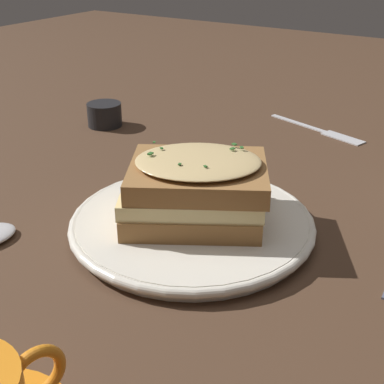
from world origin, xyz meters
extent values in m
plane|color=#473021|center=(0.00, 0.00, 0.00)|extent=(2.40, 2.40, 0.00)
cylinder|color=silver|center=(-0.01, -0.02, 0.01)|extent=(0.24, 0.24, 0.02)
torus|color=silver|center=(-0.01, -0.02, 0.01)|extent=(0.25, 0.25, 0.01)
cube|color=olive|center=(-0.01, -0.02, 0.03)|extent=(0.16, 0.17, 0.02)
cube|color=#EFDB93|center=(-0.01, -0.02, 0.05)|extent=(0.16, 0.17, 0.02)
cube|color=olive|center=(-0.01, -0.02, 0.06)|extent=(0.16, 0.17, 0.02)
ellipsoid|color=#DBBC7F|center=(-0.01, -0.02, 0.08)|extent=(0.15, 0.16, 0.01)
cube|color=#2D6028|center=(-0.03, -0.04, 0.08)|extent=(0.00, 0.00, 0.00)
cube|color=#2D6028|center=(0.04, -0.04, 0.08)|extent=(0.01, 0.01, 0.00)
cube|color=#2D6028|center=(-0.01, 0.02, 0.08)|extent=(0.00, 0.00, 0.00)
cube|color=#2D6028|center=(0.03, -0.04, 0.08)|extent=(0.01, 0.00, 0.00)
cube|color=#2D6028|center=(0.03, -0.05, 0.08)|extent=(0.01, 0.01, 0.00)
cube|color=#2D6028|center=(0.00, 0.04, 0.08)|extent=(0.00, 0.00, 0.00)
cube|color=#2D6028|center=(-0.03, -0.02, 0.08)|extent=(0.00, 0.00, 0.00)
cube|color=#2D6028|center=(-0.03, 0.02, 0.08)|extent=(0.01, 0.00, 0.00)
torus|color=orange|center=(-0.26, -0.06, 0.03)|extent=(0.04, 0.02, 0.04)
cube|color=silver|center=(0.37, 0.02, 0.00)|extent=(0.04, 0.11, 0.00)
cube|color=silver|center=(0.34, -0.06, 0.00)|extent=(0.04, 0.07, 0.00)
cube|color=#333335|center=(0.34, -0.07, 0.00)|extent=(0.01, 0.04, 0.00)
cube|color=#333335|center=(0.34, -0.07, 0.00)|extent=(0.01, 0.04, 0.00)
cube|color=#333335|center=(0.33, -0.07, 0.00)|extent=(0.01, 0.04, 0.00)
cylinder|color=black|center=(0.19, 0.28, 0.02)|extent=(0.05, 0.05, 0.04)
camera|label=1|loc=(-0.42, -0.27, 0.28)|focal=50.00mm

